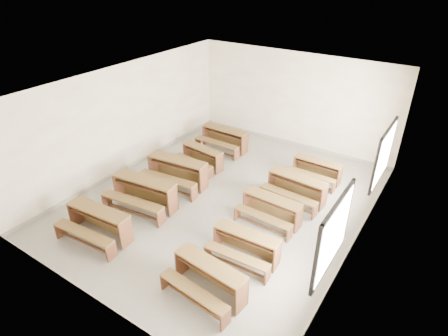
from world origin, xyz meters
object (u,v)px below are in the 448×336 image
Objects in this scene: desk_set_5 at (209,277)px; desk_set_7 at (271,208)px; desk_set_4 at (224,137)px; desk_set_8 at (296,187)px; desk_set_3 at (202,156)px; desk_set_9 at (317,169)px; desk_set_0 at (98,221)px; desk_set_2 at (177,170)px; desk_set_1 at (144,191)px; desk_set_6 at (246,244)px.

desk_set_7 is (-0.05, 2.72, -0.02)m from desk_set_5.
desk_set_5 is at bearing -58.43° from desk_set_4.
desk_set_3 is at bearing -178.29° from desk_set_8.
desk_set_0 is at bearing -121.10° from desk_set_9.
desk_set_0 is 1.14× the size of desk_set_3.
desk_set_3 is at bearing 84.74° from desk_set_2.
desk_set_1 reaches higher than desk_set_5.
desk_set_0 is 0.91× the size of desk_set_1.
desk_set_4 is 1.08× the size of desk_set_6.
desk_set_2 is 1.25× the size of desk_set_3.
desk_set_1 is 1.14× the size of desk_set_4.
desk_set_8 is at bearing 4.57° from desk_set_3.
desk_set_5 is (3.12, -1.46, -0.05)m from desk_set_1.
desk_set_5 reaches higher than desk_set_3.
desk_set_4 reaches higher than desk_set_9.
desk_set_4 is at bearing 86.79° from desk_set_2.
desk_set_2 reaches higher than desk_set_7.
desk_set_7 reaches higher than desk_set_6.
desk_set_2 reaches higher than desk_set_1.
desk_set_6 reaches higher than desk_set_3.
desk_set_1 is at bearing -138.95° from desk_set_8.
desk_set_9 is at bearing 26.70° from desk_set_3.
desk_set_5 is 3.92m from desk_set_8.
desk_set_4 is (-0.14, 2.67, -0.04)m from desk_set_2.
desk_set_1 is 3.45m from desk_set_5.
desk_set_6 is (0.10, 1.23, -0.02)m from desk_set_5.
desk_set_5 is 1.07× the size of desk_set_7.
desk_set_6 is at bearing -32.08° from desk_set_2.
desk_set_2 reaches higher than desk_set_3.
desk_set_8 reaches higher than desk_set_6.
desk_set_9 is (3.28, 3.77, -0.10)m from desk_set_1.
desk_set_7 is (3.09, -1.30, 0.02)m from desk_set_3.
desk_set_9 is at bearing 30.59° from desk_set_2.
desk_set_0 is 6.21m from desk_set_9.
desk_set_3 is 3.22m from desk_set_8.
desk_set_3 is 3.51m from desk_set_9.
desk_set_3 is at bearing 85.49° from desk_set_0.
desk_set_7 is at bearing 96.40° from desk_set_5.
desk_set_9 is (0.20, 2.51, -0.03)m from desk_set_7.
desk_set_9 is (3.27, 2.45, -0.10)m from desk_set_2.
desk_set_1 is at bearing 172.86° from desk_set_6.
desk_set_5 reaches higher than desk_set_6.
desk_set_2 is 1.23× the size of desk_set_7.
desk_set_4 is at bearing 101.31° from desk_set_3.
desk_set_7 is at bearing -39.71° from desk_set_4.
desk_set_2 is 4.18m from desk_set_5.
desk_set_6 is at bearing -89.80° from desk_set_9.
desk_set_3 is 0.92× the size of desk_set_5.
desk_set_6 is (3.22, -1.56, -0.08)m from desk_set_2.
desk_set_2 is 3.39m from desk_set_8.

